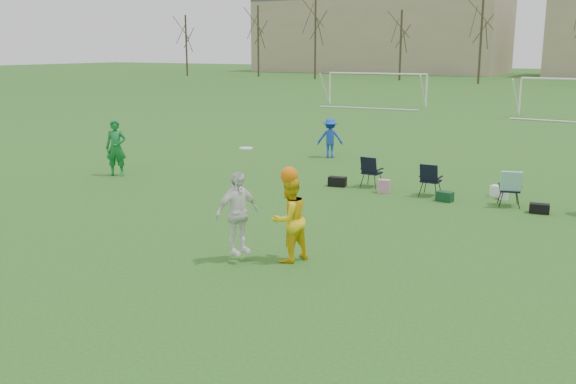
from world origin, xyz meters
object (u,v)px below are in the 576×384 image
Objects in this scene: fielder_blue at (330,138)px; goal_left at (377,80)px; fielder_green_near at (116,148)px; center_contest at (268,216)px.

goal_left reaches higher than fielder_blue.
goal_left is at bearing 67.46° from fielder_green_near.
fielder_blue is at bearing 110.57° from center_contest.
fielder_green_near is 0.81× the size of center_contest.
fielder_blue is 12.81m from center_contest.
goal_left is (-11.32, 33.55, 0.97)m from center_contest.
fielder_green_near is 0.26× the size of goal_left.
center_contest is (4.50, -11.99, 0.18)m from fielder_blue.
goal_left reaches higher than center_contest.
fielder_green_near is at bearing 151.05° from center_contest.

